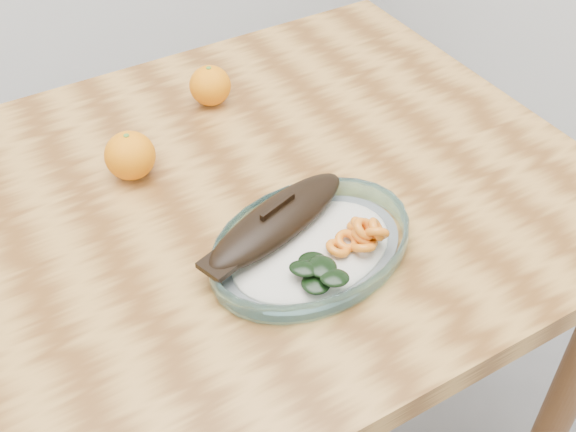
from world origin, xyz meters
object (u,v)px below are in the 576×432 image
Objects in this scene: plated_meal at (310,243)px; orange_right at (210,86)px; dining_table at (186,264)px; orange_left at (130,156)px.

plated_meal is 8.43× the size of orange_right.
orange_right is at bearing 54.46° from dining_table.
dining_table is 0.23m from plated_meal.
plated_meal is (0.12, -0.16, 0.12)m from dining_table.
plated_meal is at bearing -96.64° from orange_right.
orange_left is (-0.02, 0.11, 0.14)m from dining_table.
dining_table is at bearing -78.92° from orange_left.
plated_meal reaches higher than orange_right.
dining_table is 16.41× the size of orange_left.
orange_right is (0.16, 0.22, 0.13)m from dining_table.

